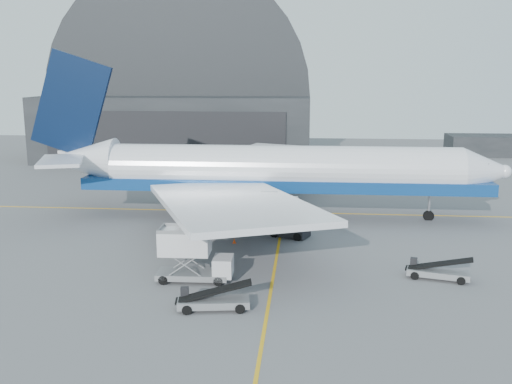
# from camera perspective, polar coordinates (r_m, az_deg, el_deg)

# --- Properties ---
(ground) EXTENTS (200.00, 200.00, 0.00)m
(ground) POSITION_cam_1_polar(r_m,az_deg,el_deg) (48.25, 1.87, -7.70)
(ground) COLOR #565659
(ground) RESTS_ON ground
(taxi_lines) EXTENTS (80.00, 42.12, 0.02)m
(taxi_lines) POSITION_cam_1_polar(r_m,az_deg,el_deg) (60.32, 2.55, -3.70)
(taxi_lines) COLOR gold
(taxi_lines) RESTS_ON ground
(hangar) EXTENTS (50.00, 28.30, 28.00)m
(hangar) POSITION_cam_1_polar(r_m,az_deg,el_deg) (113.24, -7.49, 8.35)
(hangar) COLOR black
(hangar) RESTS_ON ground
(distant_bldg_a) EXTENTS (14.00, 8.00, 4.00)m
(distant_bldg_a) POSITION_cam_1_polar(r_m,az_deg,el_deg) (123.74, 21.75, 3.45)
(distant_bldg_a) COLOR black
(distant_bldg_a) RESTS_ON ground
(airliner) EXTENTS (54.04, 52.40, 18.97)m
(airliner) POSITION_cam_1_polar(r_m,az_deg,el_deg) (64.35, 0.87, 2.12)
(airliner) COLOR white
(airliner) RESTS_ON ground
(catering_truck) EXTENTS (6.03, 2.43, 4.11)m
(catering_truck) POSITION_cam_1_polar(r_m,az_deg,el_deg) (45.23, -6.45, -6.33)
(catering_truck) COLOR slate
(catering_truck) RESTS_ON ground
(pushback_tug) EXTENTS (4.17, 3.37, 1.69)m
(pushback_tug) POSITION_cam_1_polar(r_m,az_deg,el_deg) (57.37, 3.53, -3.87)
(pushback_tug) COLOR black
(pushback_tug) RESTS_ON ground
(belt_loader_a) EXTENTS (5.40, 2.45, 2.02)m
(belt_loader_a) POSITION_cam_1_polar(r_m,az_deg,el_deg) (40.34, -4.35, -10.79)
(belt_loader_a) COLOR slate
(belt_loader_a) RESTS_ON ground
(belt_loader_b) EXTENTS (5.21, 2.76, 1.95)m
(belt_loader_b) POSITION_cam_1_polar(r_m,az_deg,el_deg) (48.07, 17.69, -7.59)
(belt_loader_b) COLOR slate
(belt_loader_b) RESTS_ON ground
(traffic_cone) EXTENTS (0.35, 0.35, 0.50)m
(traffic_cone) POSITION_cam_1_polar(r_m,az_deg,el_deg) (55.25, -2.19, -4.90)
(traffic_cone) COLOR #DC3C06
(traffic_cone) RESTS_ON ground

